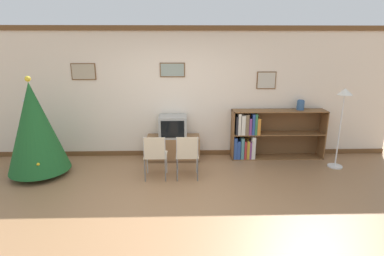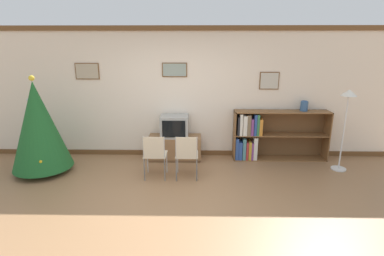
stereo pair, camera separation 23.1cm
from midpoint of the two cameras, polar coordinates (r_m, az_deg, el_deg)
name	(u,v)px [view 2 (the right image)]	position (r m, az deg, el deg)	size (l,w,h in m)	color
ground_plane	(171,207)	(4.62, -2.59, -14.82)	(24.00, 24.00, 0.00)	#936B47
wall_back	(179,93)	(6.31, -1.47, 6.63)	(9.14, 0.11, 2.70)	silver
christmas_tree	(38,126)	(6.10, -26.26, 0.38)	(1.07, 1.07, 1.82)	maroon
tv_console	(175,148)	(6.29, -2.22, -3.76)	(1.09, 0.46, 0.50)	brown
television	(175,126)	(6.15, -2.27, 0.35)	(0.56, 0.45, 0.44)	#9E9E99
folding_chair_left	(155,154)	(5.33, -5.87, -4.95)	(0.40, 0.40, 0.82)	beige
folding_chair_right	(187,154)	(5.29, 0.23, -5.02)	(0.40, 0.40, 0.82)	beige
bookshelf	(262,136)	(6.43, 14.22, -1.42)	(1.93, 0.36, 1.03)	brown
vase	(304,106)	(6.54, 21.53, 3.96)	(0.15, 0.15, 0.21)	#335684
standing_lamp	(347,109)	(6.24, 28.37, 3.21)	(0.28, 0.28, 1.56)	silver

